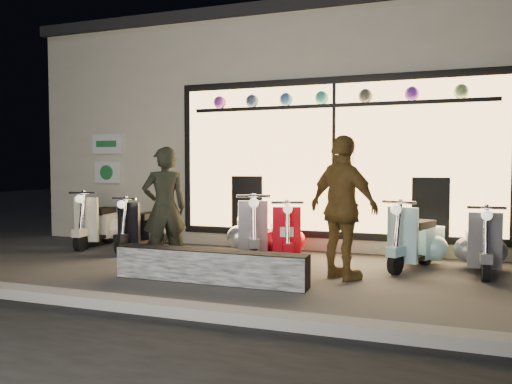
% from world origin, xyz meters
% --- Properties ---
extents(ground, '(40.00, 40.00, 0.00)m').
position_xyz_m(ground, '(0.00, 0.00, 0.00)').
color(ground, '#383533').
rests_on(ground, ground).
extents(kerb, '(40.00, 0.25, 0.12)m').
position_xyz_m(kerb, '(0.00, -2.00, 0.06)').
color(kerb, slate).
rests_on(kerb, ground).
extents(shop_building, '(10.20, 6.23, 4.20)m').
position_xyz_m(shop_building, '(0.00, 4.98, 2.10)').
color(shop_building, beige).
rests_on(shop_building, ground).
extents(graffiti_barrier, '(2.46, 0.28, 0.40)m').
position_xyz_m(graffiti_barrier, '(-0.23, -0.65, 0.20)').
color(graffiti_barrier, black).
rests_on(graffiti_barrier, ground).
extents(scooter_silver, '(0.78, 1.32, 0.96)m').
position_xyz_m(scooter_silver, '(-0.37, 1.20, 0.39)').
color(scooter_silver, black).
rests_on(scooter_silver, ground).
extents(scooter_red, '(0.69, 1.24, 0.89)m').
position_xyz_m(scooter_red, '(0.20, 1.10, 0.36)').
color(scooter_red, black).
rests_on(scooter_red, ground).
extents(scooter_black, '(0.42, 1.23, 0.88)m').
position_xyz_m(scooter_black, '(-2.27, 1.17, 0.36)').
color(scooter_black, black).
rests_on(scooter_black, ground).
extents(scooter_cream, '(0.53, 1.33, 0.95)m').
position_xyz_m(scooter_cream, '(-3.29, 1.34, 0.38)').
color(scooter_cream, black).
rests_on(scooter_cream, ground).
extents(scooter_blue, '(0.75, 1.27, 0.93)m').
position_xyz_m(scooter_blue, '(2.15, 1.17, 0.37)').
color(scooter_blue, black).
rests_on(scooter_blue, ground).
extents(scooter_grey, '(0.40, 1.23, 0.89)m').
position_xyz_m(scooter_grey, '(2.96, 1.16, 0.36)').
color(scooter_grey, black).
rests_on(scooter_grey, ground).
extents(man, '(0.73, 0.71, 1.69)m').
position_xyz_m(man, '(-1.17, -0.10, 0.84)').
color(man, black).
rests_on(man, ground).
extents(woman, '(1.13, 0.95, 1.81)m').
position_xyz_m(woman, '(1.27, 0.06, 0.91)').
color(woman, brown).
rests_on(woman, ground).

